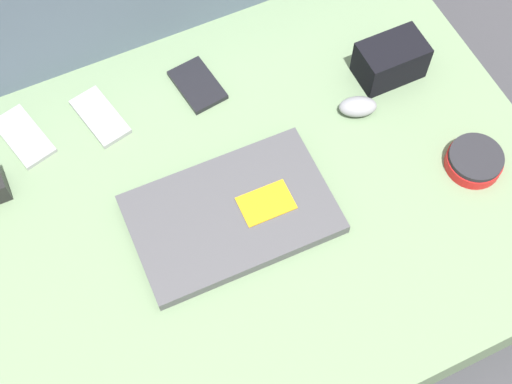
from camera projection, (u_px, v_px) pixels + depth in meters
ground_plane at (256, 225)px, 1.34m from camera, size 8.00×8.00×0.00m
couch_seat at (256, 212)px, 1.29m from camera, size 1.03×0.79×0.11m
laptop at (232, 214)px, 1.21m from camera, size 0.34×0.22×0.03m
computer_mouse at (358, 107)px, 1.30m from camera, size 0.08×0.06×0.03m
speaker_puck at (474, 161)px, 1.25m from camera, size 0.10×0.10×0.03m
phone_silver at (24, 136)px, 1.29m from camera, size 0.09×0.14×0.01m
phone_black at (100, 117)px, 1.31m from camera, size 0.08×0.13×0.01m
phone_small at (198, 85)px, 1.34m from camera, size 0.08×0.12×0.01m
camera_pouch at (391, 60)px, 1.33m from camera, size 0.12×0.08×0.08m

